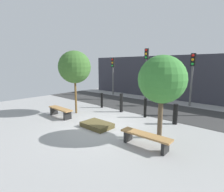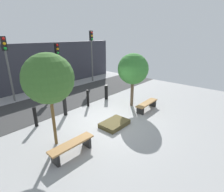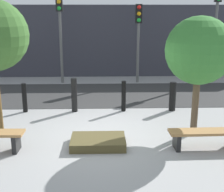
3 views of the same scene
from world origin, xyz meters
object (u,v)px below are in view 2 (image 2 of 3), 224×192
object	(u,v)px
tree_behind_right_bench	(133,69)
bollard_right	(106,92)
planter_bed	(115,124)
bollard_center	(88,98)
bollard_left	(65,105)
bench_right	(147,105)
traffic_light_east	(92,48)
traffic_light_mid_west	(7,58)
tree_behind_left_bench	(48,79)
bollard_far_left	(35,117)
bench_left	(72,146)
traffic_light_mid_east	(58,58)

from	to	relation	value
tree_behind_right_bench	bollard_right	size ratio (longest dim) A/B	3.24
planter_bed	bollard_center	distance (m)	2.77
tree_behind_right_bench	bollard_left	size ratio (longest dim) A/B	2.80
bollard_right	bench_right	bearing A→B (deg)	-86.65
bollard_center	bollard_right	distance (m)	1.55
planter_bed	traffic_light_east	xyz separation A→B (m)	(4.96, 6.68, 2.77)
bollard_center	traffic_light_mid_west	xyz separation A→B (m)	(-2.43, 4.05, 2.14)
tree_behind_left_bench	bollard_far_left	world-z (taller)	tree_behind_left_bench
planter_bed	tree_behind_right_bench	distance (m)	3.30
bench_left	bollard_far_left	xyz separation A→B (m)	(0.17, 2.83, 0.13)
traffic_light_mid_east	bench_right	bearing A→B (deg)	-83.09
bench_left	bollard_left	xyz separation A→B (m)	(1.71, 2.83, 0.20)
bollard_left	traffic_light_east	bearing A→B (deg)	35.24
planter_bed	bollard_right	xyz separation A→B (m)	(2.32, 2.63, 0.36)
bench_right	planter_bed	size ratio (longest dim) A/B	1.35
tree_behind_left_bench	traffic_light_mid_east	world-z (taller)	tree_behind_left_bench
bollard_right	traffic_light_east	xyz separation A→B (m)	(2.64, 4.05, 2.41)
tree_behind_left_bench	bollard_center	world-z (taller)	tree_behind_left_bench
bench_left	bollard_right	world-z (taller)	bollard_right
bollard_far_left	bollard_left	world-z (taller)	bollard_left
planter_bed	bollard_far_left	xyz separation A→B (m)	(-2.32, 2.63, 0.36)
planter_bed	tree_behind_left_bench	world-z (taller)	tree_behind_left_bench
bollard_left	bollard_center	xyz separation A→B (m)	(1.55, 0.00, -0.05)
tree_behind_left_bench	traffic_light_east	bearing A→B (deg)	38.34
bollard_far_left	bollard_right	distance (m)	4.65
bench_left	bollard_center	world-z (taller)	bollard_center
traffic_light_mid_east	tree_behind_left_bench	bearing A→B (deg)	-125.11
planter_bed	bollard_left	size ratio (longest dim) A/B	1.20
bollard_center	bollard_right	bearing A→B (deg)	0.00
traffic_light_mid_west	bollard_center	bearing A→B (deg)	-59.07
traffic_light_mid_east	planter_bed	bearing A→B (deg)	-103.91
bench_right	tree_behind_left_bench	world-z (taller)	tree_behind_left_bench
tree_behind_left_bench	traffic_light_mid_west	bearing A→B (deg)	81.95
bench_left	bollard_right	xyz separation A→B (m)	(4.81, 2.83, 0.13)
tree_behind_right_bench	traffic_light_east	xyz separation A→B (m)	(2.48, 5.89, 0.74)
tree_behind_right_bench	traffic_light_mid_west	distance (m)	7.22
traffic_light_mid_west	bollard_left	bearing A→B (deg)	-77.75
tree_behind_right_bench	bollard_left	distance (m)	4.07
bench_left	tree_behind_right_bench	bearing A→B (deg)	12.54
bench_right	bollard_far_left	distance (m)	5.58
planter_bed	traffic_light_mid_east	bearing A→B (deg)	76.09
bollard_right	traffic_light_mid_east	xyz separation A→B (m)	(-0.67, 4.05, 1.86)
bollard_far_left	traffic_light_mid_west	bearing A→B (deg)	80.64
planter_bed	bollard_left	distance (m)	2.77
tree_behind_right_bench	bollard_right	bearing A→B (deg)	95.14
bench_right	traffic_light_mid_west	distance (m)	8.36
planter_bed	traffic_light_mid_west	bearing A→B (deg)	103.91
bench_left	bench_right	size ratio (longest dim) A/B	0.96
bollard_left	tree_behind_left_bench	bearing A→B (deg)	-132.97
bench_right	bollard_center	distance (m)	3.31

